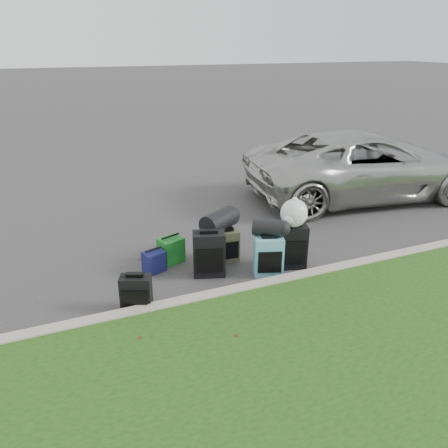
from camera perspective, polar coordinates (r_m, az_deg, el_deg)
name	(u,v)px	position (r m, az deg, el deg)	size (l,w,h in m)	color
ground	(235,260)	(6.85, 1.41, -4.73)	(120.00, 120.00, 0.00)	#383535
curb	(264,286)	(6.03, 5.27, -8.13)	(120.00, 0.18, 0.15)	#9E937F
suv	(364,165)	(9.96, 17.85, 7.37)	(2.34, 5.07, 1.41)	#B7B7B2
suitcase_small_black	(136,293)	(5.65, -11.39, -8.87)	(0.38, 0.21, 0.48)	black
suitcase_large_black_left	(209,254)	(6.30, -1.96, -3.92)	(0.46, 0.28, 0.66)	black
suitcase_olive	(227,246)	(6.74, 0.38, -2.86)	(0.36, 0.22, 0.49)	#48492F
suitcase_teal	(269,256)	(6.35, 5.84, -4.21)	(0.41, 0.24, 0.59)	#5293B3
suitcase_large_black_right	(291,246)	(6.60, 8.78, -2.91)	(0.44, 0.27, 0.67)	black
tote_green	(171,250)	(6.77, -6.93, -3.40)	(0.34, 0.28, 0.39)	#1A7826
tote_navy	(154,261)	(6.55, -9.13, -4.86)	(0.29, 0.23, 0.32)	#161A50
duffel_left	(219,221)	(6.59, -0.63, 0.40)	(0.32, 0.32, 0.60)	black
duffel_right	(268,228)	(6.25, 5.73, -0.47)	(0.24, 0.24, 0.43)	black
trash_bag	(294,213)	(6.39, 9.12, 1.41)	(0.40, 0.40, 0.40)	white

